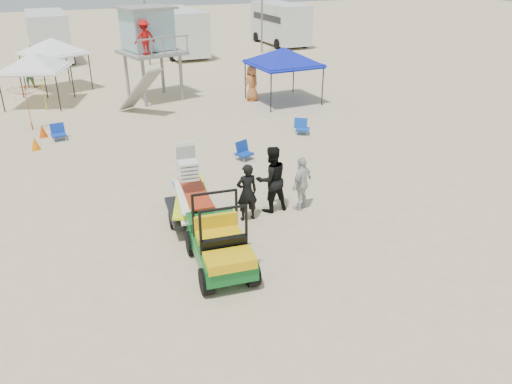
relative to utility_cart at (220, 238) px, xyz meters
name	(u,v)px	position (x,y,z in m)	size (l,w,h in m)	color
ground	(291,308)	(0.86, -1.96, -0.83)	(140.00, 140.00, 0.00)	beige
utility_cart	(220,238)	(0.00, 0.00, 0.00)	(1.41, 2.46, 1.78)	#0E5A20
surf_trailer	(191,197)	(0.01, 2.33, 0.02)	(1.42, 2.35, 2.09)	black
man_left	(247,192)	(1.52, 2.03, 0.00)	(0.61, 0.40, 1.66)	black
man_mid	(271,179)	(2.37, 2.28, 0.15)	(0.95, 0.74, 1.95)	black
man_right	(302,183)	(3.22, 2.03, -0.03)	(0.94, 0.39, 1.61)	silver
lifeguard_tower	(148,33)	(2.08, 16.12, 2.45)	(3.33, 3.33, 4.41)	gray
canopy_blue	(284,50)	(7.98, 12.94, 1.72)	(3.15, 3.15, 3.10)	black
canopy_white_a	(33,55)	(-3.31, 17.25, 1.57)	(3.51, 3.51, 2.95)	black
canopy_white_c	(51,41)	(-2.28, 20.08, 1.81)	(3.61, 3.61, 3.18)	black
umbrella_a	(29,108)	(-3.80, 12.99, 0.15)	(2.15, 2.19, 1.97)	#BE3814
umbrella_b	(44,95)	(-3.11, 15.95, -0.05)	(1.70, 1.73, 1.56)	yellow
cone_near	(35,143)	(-3.76, 10.41, -0.58)	(0.34, 0.34, 0.50)	orange
cone_far	(43,131)	(-3.44, 11.88, -0.58)	(0.34, 0.34, 0.50)	#DD4B06
beach_chair_a	(58,132)	(-2.87, 11.31, -0.52)	(0.59, 0.63, 0.64)	#0F35AA
beach_chair_b	(243,150)	(3.16, 6.39, -0.52)	(0.69, 0.76, 0.64)	#0E3298
beach_chair_c	(302,126)	(6.47, 8.09, -0.52)	(0.73, 0.83, 0.64)	#1040B1
rv_mid_left	(48,34)	(-2.14, 29.54, 0.97)	(2.65, 6.50, 3.25)	silver
rv_mid_right	(179,30)	(6.86, 28.04, 0.97)	(2.64, 7.00, 3.25)	silver
rv_far_right	(280,22)	(15.86, 29.54, 0.97)	(2.64, 6.60, 3.25)	silver
light_pole_left	(144,2)	(3.86, 25.04, 3.17)	(0.14, 0.14, 8.00)	slate
distant_beachgoers	(88,76)	(-0.77, 18.88, 0.05)	(15.62, 15.80, 1.79)	#D88C51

